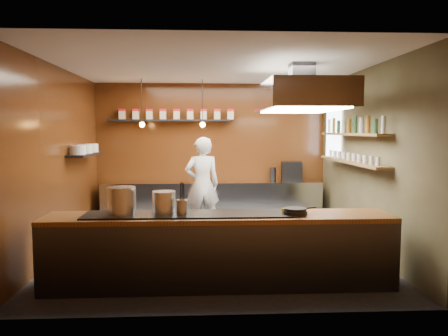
{
  "coord_description": "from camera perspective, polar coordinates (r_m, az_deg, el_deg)",
  "views": [
    {
      "loc": [
        -0.22,
        -7.05,
        1.98
      ],
      "look_at": [
        0.16,
        0.4,
        1.34
      ],
      "focal_mm": 35.0,
      "sensor_mm": 36.0,
      "label": 1
    }
  ],
  "objects": [
    {
      "name": "floor",
      "position": [
        7.32,
        -1.11,
        -10.79
      ],
      "size": [
        5.0,
        5.0,
        0.0
      ],
      "primitive_type": "plane",
      "color": "black",
      "rests_on": "ground"
    },
    {
      "name": "back_wall",
      "position": [
        9.56,
        -1.61,
        2.02
      ],
      "size": [
        5.0,
        0.0,
        5.0
      ],
      "primitive_type": "plane",
      "rotation": [
        1.57,
        0.0,
        0.0
      ],
      "color": "#3E1E0B",
      "rests_on": "ground"
    },
    {
      "name": "left_wall",
      "position": [
        7.42,
        -20.81,
        0.86
      ],
      "size": [
        0.0,
        5.0,
        5.0
      ],
      "primitive_type": "plane",
      "rotation": [
        1.57,
        0.0,
        1.57
      ],
      "color": "#3E1E0B",
      "rests_on": "ground"
    },
    {
      "name": "right_wall",
      "position": [
        7.57,
        18.14,
        1.01
      ],
      "size": [
        0.0,
        5.0,
        5.0
      ],
      "primitive_type": "plane",
      "rotation": [
        1.57,
        0.0,
        -1.57
      ],
      "color": "#413C25",
      "rests_on": "ground"
    },
    {
      "name": "ceiling",
      "position": [
        7.12,
        -1.15,
        13.12
      ],
      "size": [
        5.0,
        5.0,
        0.0
      ],
      "primitive_type": "plane",
      "rotation": [
        3.14,
        0.0,
        0.0
      ],
      "color": "silver",
      "rests_on": "back_wall"
    },
    {
      "name": "window_pane",
      "position": [
        9.15,
        14.08,
        4.25
      ],
      "size": [
        0.0,
        1.0,
        1.0
      ],
      "primitive_type": "plane",
      "rotation": [
        1.57,
        0.0,
        -1.57
      ],
      "color": "white",
      "rests_on": "right_wall"
    },
    {
      "name": "prep_counter",
      "position": [
        9.35,
        -1.55,
        -4.53
      ],
      "size": [
        4.6,
        0.65,
        0.9
      ],
      "primitive_type": "cube",
      "color": "silver",
      "rests_on": "floor"
    },
    {
      "name": "pass_counter",
      "position": [
        5.66,
        -0.63,
        -10.64
      ],
      "size": [
        4.4,
        0.72,
        0.94
      ],
      "color": "#38383D",
      "rests_on": "floor"
    },
    {
      "name": "tin_shelf",
      "position": [
        9.43,
        -7.1,
        6.2
      ],
      "size": [
        2.6,
        0.26,
        0.04
      ],
      "primitive_type": "cube",
      "color": "black",
      "rests_on": "back_wall"
    },
    {
      "name": "plate_shelf",
      "position": [
        8.33,
        -17.67,
        1.71
      ],
      "size": [
        0.3,
        1.4,
        0.04
      ],
      "primitive_type": "cube",
      "color": "black",
      "rests_on": "left_wall"
    },
    {
      "name": "bottle_shelf_upper",
      "position": [
        7.78,
        16.33,
        4.25
      ],
      "size": [
        0.26,
        2.8,
        0.04
      ],
      "primitive_type": "cube",
      "color": "brown",
      "rests_on": "right_wall"
    },
    {
      "name": "bottle_shelf_lower",
      "position": [
        7.8,
        16.25,
        0.8
      ],
      "size": [
        0.26,
        2.8,
        0.04
      ],
      "primitive_type": "cube",
      "color": "brown",
      "rests_on": "right_wall"
    },
    {
      "name": "extractor_hood",
      "position": [
        6.84,
        10.06,
        9.22
      ],
      "size": [
        1.2,
        2.0,
        0.72
      ],
      "color": "#38383D",
      "rests_on": "ceiling"
    },
    {
      "name": "pendant_left",
      "position": [
        8.83,
        -10.67,
        5.93
      ],
      "size": [
        0.1,
        0.1,
        0.95
      ],
      "color": "black",
      "rests_on": "ceiling"
    },
    {
      "name": "pendant_right",
      "position": [
        8.75,
        -2.81,
        6.01
      ],
      "size": [
        0.1,
        0.1,
        0.95
      ],
      "color": "black",
      "rests_on": "ceiling"
    },
    {
      "name": "storage_tins",
      "position": [
        9.43,
        -6.2,
        7.01
      ],
      "size": [
        2.43,
        0.13,
        0.22
      ],
      "color": "#C1B5A0",
      "rests_on": "tin_shelf"
    },
    {
      "name": "plate_stacks",
      "position": [
        8.33,
        -17.69,
        2.39
      ],
      "size": [
        0.26,
        1.16,
        0.16
      ],
      "color": "silver",
      "rests_on": "plate_shelf"
    },
    {
      "name": "bottles",
      "position": [
        7.78,
        16.35,
        5.29
      ],
      "size": [
        0.06,
        2.66,
        0.24
      ],
      "color": "silver",
      "rests_on": "bottle_shelf_upper"
    },
    {
      "name": "wine_glasses",
      "position": [
        7.79,
        16.26,
        1.42
      ],
      "size": [
        0.07,
        2.37,
        0.13
      ],
      "color": "silver",
      "rests_on": "bottle_shelf_lower"
    },
    {
      "name": "stockpot_large",
      "position": [
        5.6,
        -13.22,
        -4.16
      ],
      "size": [
        0.38,
        0.38,
        0.34
      ],
      "primitive_type": "cylinder",
      "rotation": [
        0.0,
        0.0,
        -0.08
      ],
      "color": "silver",
      "rests_on": "pass_counter"
    },
    {
      "name": "stockpot_small",
      "position": [
        5.58,
        -7.84,
        -4.45
      ],
      "size": [
        0.39,
        0.39,
        0.28
      ],
      "primitive_type": "cylinder",
      "rotation": [
        0.0,
        0.0,
        0.37
      ],
      "color": "silver",
      "rests_on": "pass_counter"
    },
    {
      "name": "utensil_crock",
      "position": [
        5.46,
        -5.45,
        -5.11
      ],
      "size": [
        0.15,
        0.15,
        0.19
      ],
      "primitive_type": "cylinder",
      "rotation": [
        0.0,
        0.0,
        -0.01
      ],
      "color": "#B2B4B9",
      "rests_on": "pass_counter"
    },
    {
      "name": "frying_pan",
      "position": [
        5.57,
        9.33,
        -5.56
      ],
      "size": [
        0.45,
        0.3,
        0.08
      ],
      "color": "black",
      "rests_on": "pass_counter"
    },
    {
      "name": "butter_jar",
      "position": [
        5.6,
        8.03,
        -5.66
      ],
      "size": [
        0.11,
        0.11,
        0.08
      ],
      "primitive_type": "cylinder",
      "rotation": [
        0.0,
        0.0,
        -0.27
      ],
      "color": "gold",
      "rests_on": "pass_counter"
    },
    {
      "name": "espresso_machine",
      "position": [
        9.51,
        8.82,
        -0.42
      ],
      "size": [
        0.45,
        0.43,
        0.42
      ],
      "primitive_type": "cube",
      "rotation": [
        0.0,
        0.0,
        -0.1
      ],
      "color": "black",
      "rests_on": "prep_counter"
    },
    {
      "name": "chef",
      "position": [
        8.53,
        -2.87,
        -2.19
      ],
      "size": [
        0.75,
        0.57,
        1.86
      ],
      "primitive_type": "imported",
      "rotation": [
        0.0,
        0.0,
        3.33
      ],
      "color": "silver",
      "rests_on": "floor"
    }
  ]
}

